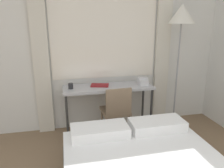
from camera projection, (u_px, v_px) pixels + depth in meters
wall_back_with_window at (100, 47)px, 3.49m from camera, size 5.06×0.13×2.70m
desk at (108, 90)px, 3.41m from camera, size 1.39×0.45×0.78m
desk_chair at (116, 109)px, 3.29m from camera, size 0.42×0.42×0.83m
standing_lamp at (181, 20)px, 3.28m from camera, size 0.40×0.40×1.99m
telephone at (143, 81)px, 3.45m from camera, size 0.15×0.19×0.12m
book at (100, 85)px, 3.39m from camera, size 0.31×0.22×0.02m
mug at (71, 86)px, 3.25m from camera, size 0.07×0.07×0.08m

